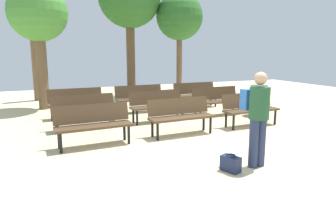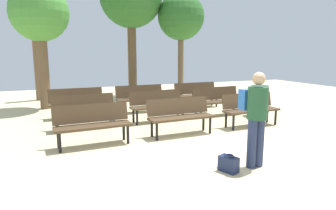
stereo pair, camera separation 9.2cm
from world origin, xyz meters
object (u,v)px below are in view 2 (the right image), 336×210
at_px(bench_r1_c1, 157,104).
at_px(bench_r2_c0, 76,101).
at_px(bench_r0_c2, 250,107).
at_px(tree_3, 38,63).
at_px(bench_r0_c1, 180,114).
at_px(bench_r1_c0, 84,109).
at_px(bench_r1_c2, 217,99).
at_px(visitor_with_backpack, 256,114).
at_px(bench_r2_c1, 140,97).
at_px(trash_bin, 259,100).
at_px(bench_r2_c2, 196,93).
at_px(handbag, 229,164).
at_px(tree_2, 39,15).
at_px(tree_1, 181,18).
at_px(bench_r0_c0, 93,122).

height_order(bench_r1_c1, bench_r2_c0, same).
relative_size(bench_r0_c2, tree_3, 0.53).
height_order(bench_r0_c1, bench_r1_c0, same).
distance_m(bench_r1_c2, visitor_with_backpack, 4.29).
height_order(bench_r2_c1, trash_bin, trash_bin).
xyz_separation_m(bench_r1_c2, visitor_with_backpack, (-1.61, -3.95, 0.43)).
bearing_deg(visitor_with_backpack, bench_r2_c1, -87.67).
bearing_deg(bench_r2_c2, bench_r1_c1, -143.78).
distance_m(bench_r0_c1, bench_r2_c1, 3.01).
xyz_separation_m(bench_r1_c0, bench_r1_c2, (4.05, 0.15, 0.00)).
bearing_deg(bench_r1_c0, handbag, -67.44).
bearing_deg(visitor_with_backpack, bench_r0_c2, -128.02).
bearing_deg(bench_r2_c2, bench_r0_c1, -123.84).
relative_size(bench_r2_c0, bench_r2_c1, 1.00).
bearing_deg(bench_r0_c1, visitor_with_backpack, -83.34).
bearing_deg(bench_r2_c0, tree_3, 104.51).
bearing_deg(bench_r1_c1, bench_r0_c2, -37.11).
relative_size(tree_2, tree_3, 1.39).
bearing_deg(trash_bin, bench_r0_c2, -137.88).
distance_m(bench_r0_c1, tree_2, 6.26).
height_order(bench_r0_c1, bench_r0_c2, same).
bearing_deg(bench_r2_c1, tree_2, 147.67).
relative_size(bench_r1_c1, bench_r2_c0, 1.01).
distance_m(bench_r0_c1, bench_r1_c1, 1.54).
relative_size(bench_r2_c1, trash_bin, 1.71).
bearing_deg(tree_1, bench_r2_c0, -148.06).
xyz_separation_m(bench_r2_c0, bench_r2_c2, (4.14, 0.14, 0.00)).
xyz_separation_m(bench_r0_c2, handbag, (-2.28, -2.50, -0.37)).
height_order(bench_r2_c0, tree_3, tree_3).
bearing_deg(bench_r2_c1, bench_r0_c2, -53.92).
relative_size(tree_3, visitor_with_backpack, 1.85).
xyz_separation_m(bench_r0_c0, handbag, (1.89, -2.31, -0.37)).
distance_m(tree_2, handbag, 8.30).
height_order(bench_r1_c0, bench_r2_c1, same).
bearing_deg(bench_r1_c0, trash_bin, -7.53).
height_order(bench_r2_c0, tree_1, tree_1).
height_order(bench_r1_c0, tree_3, tree_3).
xyz_separation_m(bench_r2_c2, tree_1, (0.65, 2.84, 2.92)).
distance_m(bench_r2_c1, trash_bin, 3.81).
distance_m(bench_r0_c1, bench_r2_c0, 3.63).
bearing_deg(bench_r1_c2, bench_r0_c2, -86.92).
xyz_separation_m(bench_r0_c1, visitor_with_backpack, (0.37, -2.33, 0.43)).
xyz_separation_m(tree_3, handbag, (3.06, -9.26, -1.39)).
xyz_separation_m(tree_2, handbag, (2.85, -7.17, -3.04)).
bearing_deg(bench_r0_c2, bench_r0_c1, -179.65).
bearing_deg(bench_r0_c1, bench_r2_c1, 89.69).
relative_size(bench_r0_c2, handbag, 4.46).
height_order(bench_r0_c1, bench_r2_c0, same).
xyz_separation_m(bench_r1_c1, bench_r2_c1, (-0.07, 1.47, 0.00)).
bearing_deg(bench_r2_c2, bench_r1_c0, -159.26).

